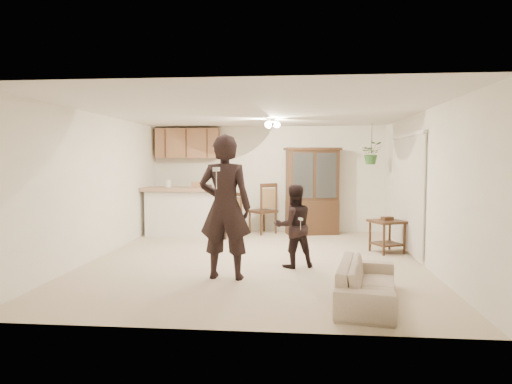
# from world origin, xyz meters

# --- Properties ---
(floor) EXTENTS (6.50, 6.50, 0.00)m
(floor) POSITION_xyz_m (0.00, 0.00, 0.00)
(floor) COLOR #BEAE90
(floor) RESTS_ON ground
(ceiling) EXTENTS (5.50, 6.50, 0.02)m
(ceiling) POSITION_xyz_m (0.00, 0.00, 2.50)
(ceiling) COLOR silver
(ceiling) RESTS_ON wall_back
(wall_back) EXTENTS (5.50, 0.02, 2.50)m
(wall_back) POSITION_xyz_m (0.00, 3.25, 1.25)
(wall_back) COLOR white
(wall_back) RESTS_ON ground
(wall_front) EXTENTS (5.50, 0.02, 2.50)m
(wall_front) POSITION_xyz_m (0.00, -3.25, 1.25)
(wall_front) COLOR white
(wall_front) RESTS_ON ground
(wall_left) EXTENTS (0.02, 6.50, 2.50)m
(wall_left) POSITION_xyz_m (-2.75, 0.00, 1.25)
(wall_left) COLOR white
(wall_left) RESTS_ON ground
(wall_right) EXTENTS (0.02, 6.50, 2.50)m
(wall_right) POSITION_xyz_m (2.75, 0.00, 1.25)
(wall_right) COLOR white
(wall_right) RESTS_ON ground
(breakfast_bar) EXTENTS (1.60, 0.55, 1.00)m
(breakfast_bar) POSITION_xyz_m (-1.85, 2.35, 0.50)
(breakfast_bar) COLOR white
(breakfast_bar) RESTS_ON floor
(bar_top) EXTENTS (1.75, 0.70, 0.08)m
(bar_top) POSITION_xyz_m (-1.85, 2.35, 1.05)
(bar_top) COLOR tan
(bar_top) RESTS_ON breakfast_bar
(upper_cabinets) EXTENTS (1.50, 0.34, 0.70)m
(upper_cabinets) POSITION_xyz_m (-1.90, 3.07, 2.10)
(upper_cabinets) COLOR #92633F
(upper_cabinets) RESTS_ON wall_back
(vertical_blinds) EXTENTS (0.06, 2.30, 2.10)m
(vertical_blinds) POSITION_xyz_m (2.71, 0.90, 1.10)
(vertical_blinds) COLOR beige
(vertical_blinds) RESTS_ON wall_right
(ceiling_fixture) EXTENTS (0.36, 0.36, 0.20)m
(ceiling_fixture) POSITION_xyz_m (0.20, 1.20, 2.40)
(ceiling_fixture) COLOR #FFE4BF
(ceiling_fixture) RESTS_ON ceiling
(hanging_plant) EXTENTS (0.43, 0.37, 0.48)m
(hanging_plant) POSITION_xyz_m (2.30, 2.40, 1.85)
(hanging_plant) COLOR #295923
(hanging_plant) RESTS_ON ceiling
(plant_cord) EXTENTS (0.01, 0.01, 0.65)m
(plant_cord) POSITION_xyz_m (2.30, 2.40, 2.17)
(plant_cord) COLOR black
(plant_cord) RESTS_ON ceiling
(sofa) EXTENTS (1.05, 1.97, 0.73)m
(sofa) POSITION_xyz_m (1.56, -2.20, 0.37)
(sofa) COLOR beige
(sofa) RESTS_ON floor
(adult) EXTENTS (0.68, 0.48, 1.80)m
(adult) POSITION_xyz_m (-0.31, -1.25, 0.90)
(adult) COLOR black
(adult) RESTS_ON floor
(child) EXTENTS (0.79, 0.71, 1.35)m
(child) POSITION_xyz_m (0.66, -0.46, 0.68)
(child) COLOR black
(child) RESTS_ON floor
(china_hutch) EXTENTS (1.33, 0.75, 1.98)m
(china_hutch) POSITION_xyz_m (1.05, 2.84, 0.98)
(china_hutch) COLOR #312012
(china_hutch) RESTS_ON floor
(side_table) EXTENTS (0.72, 0.72, 0.67)m
(side_table) POSITION_xyz_m (2.36, 0.83, 0.31)
(side_table) COLOR #312012
(side_table) RESTS_ON floor
(chair_bar) EXTENTS (0.53, 0.53, 1.14)m
(chair_bar) POSITION_xyz_m (-1.51, 2.53, 0.32)
(chair_bar) COLOR #312012
(chair_bar) RESTS_ON floor
(chair_hutch_left) EXTENTS (0.60, 0.60, 0.99)m
(chair_hutch_left) POSITION_xyz_m (-0.76, 2.16, 0.28)
(chair_hutch_left) COLOR #312012
(chair_hutch_left) RESTS_ON floor
(chair_hutch_right) EXTENTS (0.73, 0.73, 1.17)m
(chair_hutch_right) POSITION_xyz_m (-0.09, 2.84, 0.33)
(chair_hutch_right) COLOR #312012
(chair_hutch_right) RESTS_ON floor
(controller_adult) EXTENTS (0.07, 0.18, 0.05)m
(controller_adult) POSITION_xyz_m (-0.35, -1.73, 1.58)
(controller_adult) COLOR white
(controller_adult) RESTS_ON adult
(controller_child) EXTENTS (0.07, 0.12, 0.04)m
(controller_child) POSITION_xyz_m (0.77, -0.74, 0.81)
(controller_child) COLOR white
(controller_child) RESTS_ON child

